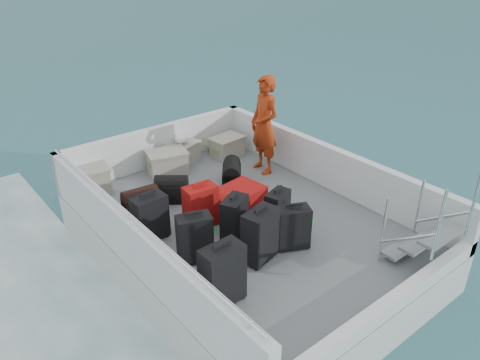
# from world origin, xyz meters

# --- Properties ---
(ground) EXTENTS (160.00, 160.00, 0.00)m
(ground) POSITION_xyz_m (0.00, 0.00, 0.00)
(ground) COLOR #1A4D5D
(ground) RESTS_ON ground
(ferry_hull) EXTENTS (3.60, 5.00, 0.60)m
(ferry_hull) POSITION_xyz_m (0.00, 0.00, 0.30)
(ferry_hull) COLOR silver
(ferry_hull) RESTS_ON ground
(deck) EXTENTS (3.30, 4.70, 0.02)m
(deck) POSITION_xyz_m (0.00, 0.00, 0.61)
(deck) COLOR slate
(deck) RESTS_ON ferry_hull
(deck_fittings) EXTENTS (3.60, 5.00, 0.90)m
(deck_fittings) POSITION_xyz_m (0.35, -0.32, 0.99)
(deck_fittings) COLOR silver
(deck_fittings) RESTS_ON deck
(suitcase_0) EXTENTS (0.48, 0.27, 0.73)m
(suitcase_0) POSITION_xyz_m (-1.26, -1.16, 0.99)
(suitcase_0) COLOR black
(suitcase_0) RESTS_ON deck
(suitcase_1) EXTENTS (0.48, 0.37, 0.64)m
(suitcase_1) POSITION_xyz_m (-1.06, -0.33, 0.94)
(suitcase_1) COLOR black
(suitcase_1) RESTS_ON deck
(suitcase_2) EXTENTS (0.45, 0.28, 0.64)m
(suitcase_2) POSITION_xyz_m (-1.25, 0.44, 0.94)
(suitcase_2) COLOR black
(suitcase_2) RESTS_ON deck
(suitcase_3) EXTENTS (0.51, 0.37, 0.70)m
(suitcase_3) POSITION_xyz_m (-0.43, -0.84, 0.97)
(suitcase_3) COLOR black
(suitcase_3) RESTS_ON deck
(suitcase_4) EXTENTS (0.47, 0.40, 0.61)m
(suitcase_4) POSITION_xyz_m (-0.38, -0.26, 0.92)
(suitcase_4) COLOR black
(suitcase_4) RESTS_ON deck
(suitcase_5) EXTENTS (0.47, 0.30, 0.62)m
(suitcase_5) POSITION_xyz_m (-0.55, 0.28, 0.93)
(suitcase_5) COLOR #A70C0F
(suitcase_5) RESTS_ON deck
(suitcase_6) EXTENTS (0.49, 0.41, 0.59)m
(suitcase_6) POSITION_xyz_m (0.07, -0.90, 0.91)
(suitcase_6) COLOR black
(suitcase_6) RESTS_ON deck
(suitcase_7) EXTENTS (0.43, 0.32, 0.54)m
(suitcase_7) POSITION_xyz_m (0.27, -0.40, 0.89)
(suitcase_7) COLOR black
(suitcase_7) RESTS_ON deck
(suitcase_8) EXTENTS (0.86, 0.63, 0.32)m
(suitcase_8) POSITION_xyz_m (0.13, 0.32, 0.78)
(suitcase_8) COLOR #A70C0F
(suitcase_8) RESTS_ON deck
(duffel_0) EXTENTS (0.54, 0.35, 0.32)m
(duffel_0) POSITION_xyz_m (-1.05, 1.09, 0.78)
(duffel_0) COLOR black
(duffel_0) RESTS_ON deck
(duffel_1) EXTENTS (0.57, 0.54, 0.32)m
(duffel_1) POSITION_xyz_m (-0.49, 1.15, 0.78)
(duffel_1) COLOR black
(duffel_1) RESTS_ON deck
(duffel_2) EXTENTS (0.57, 0.60, 0.32)m
(duffel_2) POSITION_xyz_m (0.55, 0.98, 0.78)
(duffel_2) COLOR black
(duffel_2) RESTS_ON deck
(crate_0) EXTENTS (0.72, 0.56, 0.39)m
(crate_0) POSITION_xyz_m (-1.40, 2.20, 0.82)
(crate_0) COLOR #9B9787
(crate_0) RESTS_ON deck
(crate_1) EXTENTS (0.72, 0.58, 0.38)m
(crate_1) POSITION_xyz_m (-0.06, 1.99, 0.81)
(crate_1) COLOR #9B9787
(crate_1) RESTS_ON deck
(crate_2) EXTENTS (0.67, 0.56, 0.35)m
(crate_2) POSITION_xyz_m (0.38, 2.20, 0.79)
(crate_2) COLOR #9B9787
(crate_2) RESTS_ON deck
(crate_3) EXTENTS (0.59, 0.43, 0.34)m
(crate_3) POSITION_xyz_m (1.19, 1.94, 0.79)
(crate_3) COLOR #9B9787
(crate_3) RESTS_ON deck
(yellow_bag) EXTENTS (0.28, 0.26, 0.22)m
(yellow_bag) POSITION_xyz_m (1.13, 2.20, 0.73)
(yellow_bag) COLOR gold
(yellow_bag) RESTS_ON deck
(white_bag) EXTENTS (0.24, 0.24, 0.18)m
(white_bag) POSITION_xyz_m (0.38, 2.20, 1.06)
(white_bag) COLOR white
(white_bag) RESTS_ON crate_2
(passenger) EXTENTS (0.46, 0.66, 1.68)m
(passenger) POSITION_xyz_m (1.30, 1.05, 1.46)
(passenger) COLOR #E04015
(passenger) RESTS_ON deck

